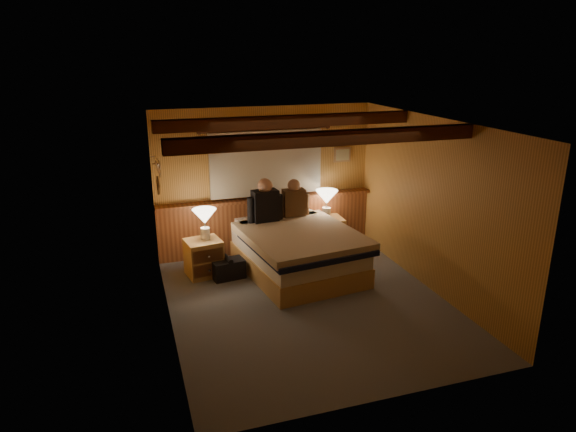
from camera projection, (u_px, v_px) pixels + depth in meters
name	position (u px, v px, depth m)	size (l,w,h in m)	color
floor	(308.00, 303.00, 6.87)	(4.20, 4.20, 0.00)	slate
ceiling	(311.00, 123.00, 6.14)	(4.20, 4.20, 0.00)	#D78F50
wall_back	(265.00, 180.00, 8.41)	(3.60, 3.60, 0.00)	gold
wall_left	(165.00, 233.00, 5.98)	(4.20, 4.20, 0.00)	gold
wall_right	(433.00, 206.00, 7.03)	(4.20, 4.20, 0.00)	gold
wall_front	(390.00, 287.00, 4.60)	(3.60, 3.60, 0.00)	gold
wainscot	(267.00, 223.00, 8.57)	(3.60, 0.23, 0.94)	brown
curtain_window	(266.00, 162.00, 8.25)	(2.18, 0.09, 1.11)	#462011
ceiling_beams	(306.00, 129.00, 6.30)	(3.60, 1.65, 0.16)	#462011
coat_rail	(158.00, 166.00, 7.29)	(0.05, 0.55, 0.24)	silver
framed_print	(342.00, 155.00, 8.68)	(0.30, 0.04, 0.25)	#A37D51
bed	(298.00, 251.00, 7.71)	(1.78, 2.18, 0.68)	tan
nightstand_left	(204.00, 258.00, 7.66)	(0.57, 0.53, 0.55)	tan
nightstand_right	(327.00, 234.00, 8.65)	(0.53, 0.48, 0.56)	tan
lamp_left	(205.00, 218.00, 7.54)	(0.36, 0.36, 0.46)	white
lamp_right	(327.00, 199.00, 8.48)	(0.37, 0.37, 0.48)	white
person_left	(265.00, 204.00, 7.96)	(0.58, 0.26, 0.71)	black
person_right	(294.00, 201.00, 8.23)	(0.52, 0.21, 0.63)	#4F361F
duffel_bag	(228.00, 269.00, 7.60)	(0.51, 0.35, 0.34)	black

